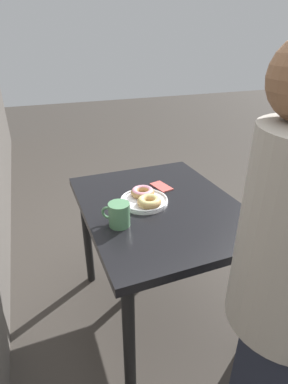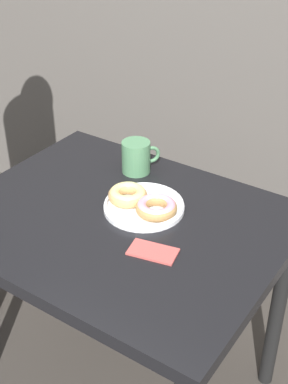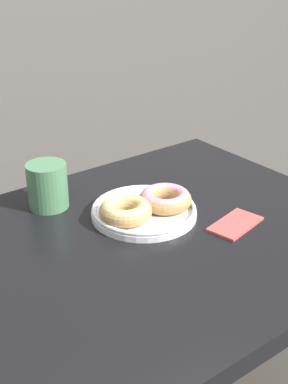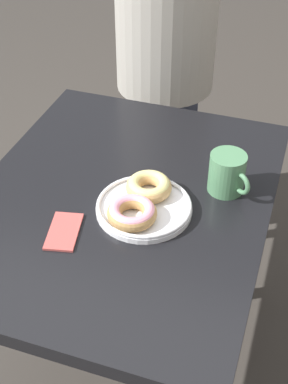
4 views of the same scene
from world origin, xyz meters
The scene contains 5 objects.
ground_plane centered at (0.00, 0.00, 0.00)m, with size 14.00×14.00×0.00m, color #38332D.
dining_table centered at (0.00, 0.27, 0.65)m, with size 0.94×0.74×0.74m.
donut_plate centered at (0.04, 0.34, 0.76)m, with size 0.25×0.24×0.05m.
coffee_mug centered at (-0.11, 0.52, 0.79)m, with size 0.10×0.12×0.11m.
napkin centered at (0.17, 0.19, 0.74)m, with size 0.14×0.10×0.01m.
Camera 1 is at (-1.17, 0.82, 1.46)m, focal length 28.00 mm.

